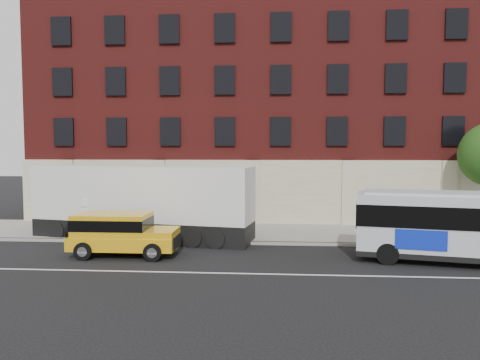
{
  "coord_description": "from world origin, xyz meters",
  "views": [
    {
      "loc": [
        1.31,
        -17.22,
        4.92
      ],
      "look_at": [
        -0.33,
        5.5,
        3.33
      ],
      "focal_mm": 34.55,
      "sensor_mm": 36.0,
      "label": 1
    }
  ],
  "objects": [
    {
      "name": "shipping_container",
      "position": [
        -5.67,
        6.8,
        1.96
      ],
      "size": [
        12.1,
        4.44,
        3.95
      ],
      "color": "black",
      "rests_on": "ground"
    },
    {
      "name": "building",
      "position": [
        -0.01,
        16.92,
        7.58
      ],
      "size": [
        30.0,
        12.1,
        15.0
      ],
      "color": "maroon",
      "rests_on": "sidewalk"
    },
    {
      "name": "yellow_suv",
      "position": [
        -5.67,
        3.14,
        1.11
      ],
      "size": [
        5.09,
        2.26,
        1.94
      ],
      "color": "#EAAB13",
      "rests_on": "ground"
    },
    {
      "name": "sidewalk",
      "position": [
        0.0,
        9.0,
        0.07
      ],
      "size": [
        60.0,
        6.0,
        0.15
      ],
      "primitive_type": "cube",
      "color": "#9C9A8E",
      "rests_on": "ground"
    },
    {
      "name": "kerb",
      "position": [
        0.0,
        6.0,
        0.07
      ],
      "size": [
        60.0,
        0.25,
        0.15
      ],
      "primitive_type": "cube",
      "color": "#9C9A8E",
      "rests_on": "ground"
    },
    {
      "name": "lane_line",
      "position": [
        0.0,
        0.5,
        0.01
      ],
      "size": [
        60.0,
        0.12,
        0.01
      ],
      "primitive_type": "cube",
      "color": "silver",
      "rests_on": "ground"
    },
    {
      "name": "sign_pole",
      "position": [
        -8.5,
        6.15,
        1.45
      ],
      "size": [
        0.3,
        0.2,
        2.5
      ],
      "color": "gray",
      "rests_on": "ground"
    },
    {
      "name": "ground",
      "position": [
        0.0,
        0.0,
        0.0
      ],
      "size": [
        120.0,
        120.0,
        0.0
      ],
      "primitive_type": "plane",
      "color": "black",
      "rests_on": "ground"
    }
  ]
}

